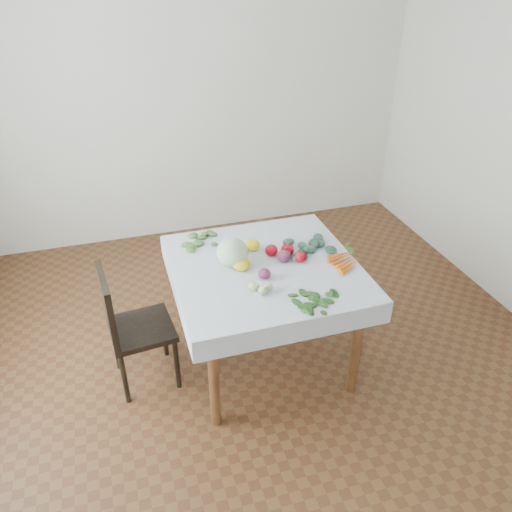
{
  "coord_description": "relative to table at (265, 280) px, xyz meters",
  "views": [
    {
      "loc": [
        -0.81,
        -2.44,
        2.41
      ],
      "look_at": [
        -0.05,
        0.03,
        0.82
      ],
      "focal_mm": 35.0,
      "sensor_mm": 36.0,
      "label": 1
    }
  ],
  "objects": [
    {
      "name": "ground",
      "position": [
        0.0,
        0.0,
        -0.65
      ],
      "size": [
        4.0,
        4.0,
        0.0
      ],
      "primitive_type": "plane",
      "color": "#57361B"
    },
    {
      "name": "back_wall",
      "position": [
        0.0,
        2.0,
        0.7
      ],
      "size": [
        4.0,
        0.04,
        2.7
      ],
      "primitive_type": "cube",
      "color": "silver",
      "rests_on": "ground"
    },
    {
      "name": "table",
      "position": [
        0.0,
        0.0,
        0.0
      ],
      "size": [
        1.0,
        1.0,
        0.75
      ],
      "color": "brown",
      "rests_on": "ground"
    },
    {
      "name": "tablecloth",
      "position": [
        0.0,
        0.0,
        0.1
      ],
      "size": [
        1.12,
        1.12,
        0.01
      ],
      "primitive_type": "cube",
      "color": "white",
      "rests_on": "table"
    },
    {
      "name": "chair",
      "position": [
        -0.86,
        0.05,
        -0.17
      ],
      "size": [
        0.41,
        0.41,
        0.84
      ],
      "color": "black",
      "rests_on": "ground"
    },
    {
      "name": "cabbage",
      "position": [
        -0.18,
        0.07,
        0.19
      ],
      "size": [
        0.22,
        0.22,
        0.17
      ],
      "primitive_type": "ellipsoid",
      "rotation": [
        0.0,
        0.0,
        0.16
      ],
      "color": "beige",
      "rests_on": "tablecloth"
    },
    {
      "name": "tomato_a",
      "position": [
        0.15,
        0.05,
        0.14
      ],
      "size": [
        0.08,
        0.08,
        0.07
      ],
      "primitive_type": "ellipsoid",
      "rotation": [
        0.0,
        0.0,
        -0.03
      ],
      "color": "#B10B18",
      "rests_on": "tablecloth"
    },
    {
      "name": "tomato_b",
      "position": [
        0.18,
        0.08,
        0.14
      ],
      "size": [
        0.11,
        0.11,
        0.07
      ],
      "primitive_type": "ellipsoid",
      "rotation": [
        0.0,
        0.0,
        0.41
      ],
      "color": "#B10B18",
      "rests_on": "tablecloth"
    },
    {
      "name": "tomato_c",
      "position": [
        0.08,
        0.11,
        0.14
      ],
      "size": [
        0.09,
        0.09,
        0.07
      ],
      "primitive_type": "ellipsoid",
      "rotation": [
        0.0,
        0.0,
        0.08
      ],
      "color": "#B10B18",
      "rests_on": "tablecloth"
    },
    {
      "name": "tomato_d",
      "position": [
        0.23,
        -0.02,
        0.14
      ],
      "size": [
        0.1,
        0.1,
        0.07
      ],
      "primitive_type": "ellipsoid",
      "rotation": [
        0.0,
        0.0,
        0.36
      ],
      "color": "#B10B18",
      "rests_on": "tablecloth"
    },
    {
      "name": "heirloom_back",
      "position": [
        -0.02,
        0.2,
        0.14
      ],
      "size": [
        0.12,
        0.12,
        0.07
      ],
      "primitive_type": "ellipsoid",
      "rotation": [
        0.0,
        0.0,
        -0.19
      ],
      "color": "yellow",
      "rests_on": "tablecloth"
    },
    {
      "name": "heirloom_front",
      "position": [
        -0.15,
        0.01,
        0.14
      ],
      "size": [
        0.12,
        0.12,
        0.08
      ],
      "primitive_type": "ellipsoid",
      "rotation": [
        0.0,
        0.0,
        -0.13
      ],
      "color": "yellow",
      "rests_on": "tablecloth"
    },
    {
      "name": "onion_a",
      "position": [
        0.13,
        0.01,
        0.14
      ],
      "size": [
        0.09,
        0.09,
        0.07
      ],
      "primitive_type": "ellipsoid",
      "rotation": [
        0.0,
        0.0,
        0.04
      ],
      "color": "#5C1A38",
      "rests_on": "tablecloth"
    },
    {
      "name": "onion_b",
      "position": [
        -0.04,
        -0.13,
        0.13
      ],
      "size": [
        0.1,
        0.1,
        0.07
      ],
      "primitive_type": "ellipsoid",
      "rotation": [
        0.0,
        0.0,
        -0.39
      ],
      "color": "#5C1A38",
      "rests_on": "tablecloth"
    },
    {
      "name": "tomatillo_cluster",
      "position": [
        -0.11,
        -0.25,
        0.12
      ],
      "size": [
        0.12,
        0.11,
        0.05
      ],
      "color": "#B0CA74",
      "rests_on": "tablecloth"
    },
    {
      "name": "carrot_bunch",
      "position": [
        0.48,
        -0.12,
        0.12
      ],
      "size": [
        0.19,
        0.24,
        0.03
      ],
      "color": "orange",
      "rests_on": "tablecloth"
    },
    {
      "name": "kale_bunch",
      "position": [
        0.34,
        0.11,
        0.12
      ],
      "size": [
        0.26,
        0.26,
        0.04
      ],
      "color": "#335440",
      "rests_on": "tablecloth"
    },
    {
      "name": "basil_bunch",
      "position": [
        0.18,
        -0.44,
        0.11
      ],
      "size": [
        0.29,
        0.22,
        0.01
      ],
      "color": "#25561A",
      "rests_on": "tablecloth"
    },
    {
      "name": "dill_bunch",
      "position": [
        -0.31,
        0.39,
        0.12
      ],
      "size": [
        0.26,
        0.2,
        0.03
      ],
      "color": "#59833C",
      "rests_on": "tablecloth"
    }
  ]
}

